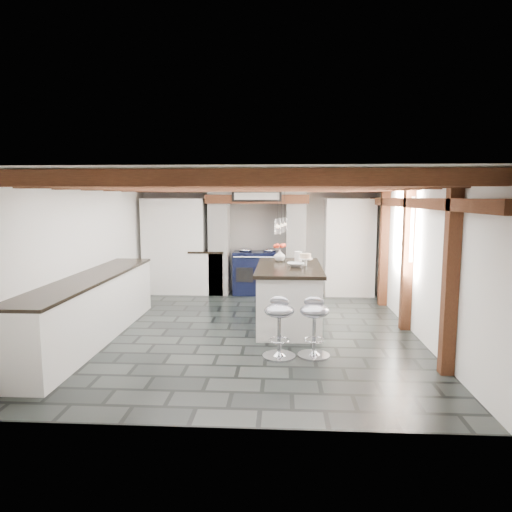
# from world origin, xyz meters

# --- Properties ---
(ground) EXTENTS (6.00, 6.00, 0.00)m
(ground) POSITION_xyz_m (0.00, 0.00, 0.00)
(ground) COLOR black
(ground) RESTS_ON ground
(room_shell) EXTENTS (6.00, 6.03, 6.00)m
(room_shell) POSITION_xyz_m (-0.61, 1.42, 1.07)
(room_shell) COLOR white
(room_shell) RESTS_ON ground
(range_cooker) EXTENTS (1.00, 0.63, 0.99)m
(range_cooker) POSITION_xyz_m (0.00, 2.68, 0.47)
(range_cooker) COLOR black
(range_cooker) RESTS_ON ground
(kitchen_island) EXTENTS (1.02, 1.94, 1.28)m
(kitchen_island) POSITION_xyz_m (0.63, 0.33, 0.49)
(kitchen_island) COLOR white
(kitchen_island) RESTS_ON ground
(bar_stool_near) EXTENTS (0.42, 0.42, 0.77)m
(bar_stool_near) POSITION_xyz_m (0.93, -1.11, 0.48)
(bar_stool_near) COLOR silver
(bar_stool_near) RESTS_ON ground
(bar_stool_far) EXTENTS (0.51, 0.51, 0.78)m
(bar_stool_far) POSITION_xyz_m (0.49, -1.16, 0.49)
(bar_stool_far) COLOR silver
(bar_stool_far) RESTS_ON ground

